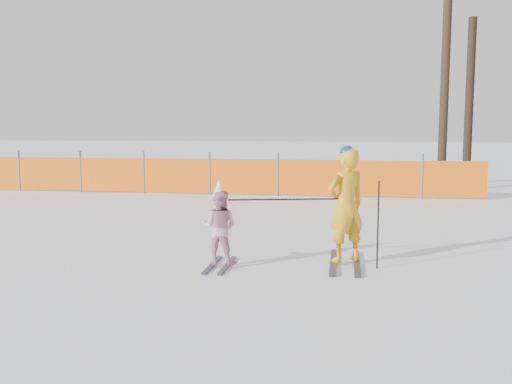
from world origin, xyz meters
TOP-DOWN VIEW (x-y plane):
  - ground at (0.00, 0.00)m, footprint 120.00×120.00m
  - adult at (1.38, 0.15)m, footprint 0.72×1.55m
  - child at (-0.41, -0.26)m, footprint 0.57×1.05m
  - ski_poles at (1.08, -0.06)m, footprint 2.14×0.38m
  - safety_fence at (-2.73, 7.98)m, footprint 15.75×0.06m
  - tree_trunks at (5.45, 10.92)m, footprint 3.39×2.93m

SIDE VIEW (x-z plane):
  - ground at x=0.00m, z-range 0.00..0.00m
  - safety_fence at x=-2.73m, z-range -0.07..1.18m
  - child at x=-0.41m, z-range -0.06..1.21m
  - ski_poles at x=1.08m, z-range 0.19..1.44m
  - adult at x=1.38m, z-range -0.01..1.74m
  - tree_trunks at x=5.45m, z-range -0.50..6.66m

